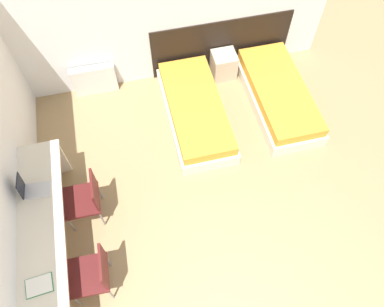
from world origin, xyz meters
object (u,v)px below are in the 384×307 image
Objects in this scene: bed_near_door at (278,95)px; chair_near_notebook at (93,273)px; nightstand at (224,65)px; laptop at (32,189)px; chair_near_laptop at (85,198)px; bed_near_window at (195,111)px.

chair_near_notebook is (-3.16, -2.24, 0.30)m from bed_near_door.
nightstand is (-0.69, 0.81, 0.05)m from bed_near_door.
chair_near_notebook is 2.60× the size of laptop.
chair_near_notebook is 1.24m from laptop.
nightstand is at bearing 53.43° from chair_near_notebook.
laptop is at bearing -162.26° from bed_near_door.
chair_near_notebook is at bearing -59.02° from laptop.
laptop is (-0.54, 0.09, 0.35)m from chair_near_laptop.
bed_near_door is 4.31× the size of nightstand.
chair_near_notebook reaches higher than bed_near_door.
chair_near_laptop is at bearing -5.61° from laptop.
laptop is at bearing 119.48° from chair_near_notebook.
laptop is at bearing -146.43° from nightstand.
chair_near_notebook reaches higher than nightstand.
chair_near_laptop reaches higher than bed_near_door.
bed_near_window is 2.68m from laptop.
bed_near_window is at bearing 30.89° from laptop.
bed_near_window is 6.09× the size of laptop.
bed_near_door is at bearing -49.43° from nightstand.
nightstand is 0.54× the size of chair_near_laptop.
chair_near_laptop and chair_near_notebook have the same top height.
chair_near_notebook is (-0.00, -0.97, 0.00)m from chair_near_laptop.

